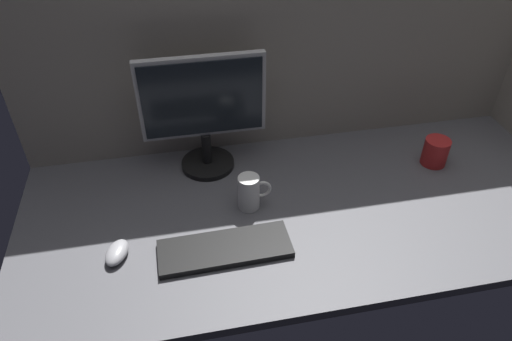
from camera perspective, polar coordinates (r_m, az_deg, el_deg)
The scene contains 7 objects.
ground_plane at distance 149.72cm, azimuth 6.71°, elevation -4.13°, with size 180.00×80.00×3.00cm, color #515156.
cubicle_wall_back at distance 158.43cm, azimuth 3.82°, elevation 16.03°, with size 180.00×5.50×77.79cm.
monitor at distance 150.58cm, azimuth -6.43°, elevation 7.39°, with size 40.05×18.00×40.09cm.
keyboard at distance 132.47cm, azimuth -3.81°, elevation -9.50°, with size 37.00×13.00×2.00cm, color black.
mouse at distance 135.80cm, azimuth -16.60°, elevation -9.57°, with size 5.60×9.60×3.40cm, color #99999E.
mug_red_plastic at distance 171.39cm, azimuth 21.05°, elevation 2.15°, with size 8.51×8.51×9.58cm.
mug_ceramic_white at distance 142.13cm, azimuth -0.77°, elevation -2.65°, with size 10.38×6.58×11.39cm.
Camera 1 is at (-38.35, -103.89, 99.26)cm, focal length 32.79 mm.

